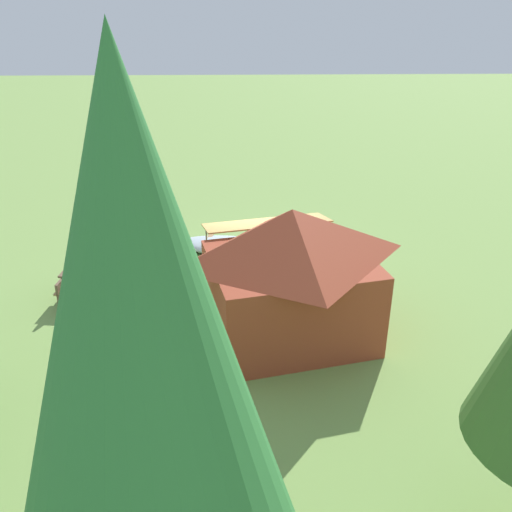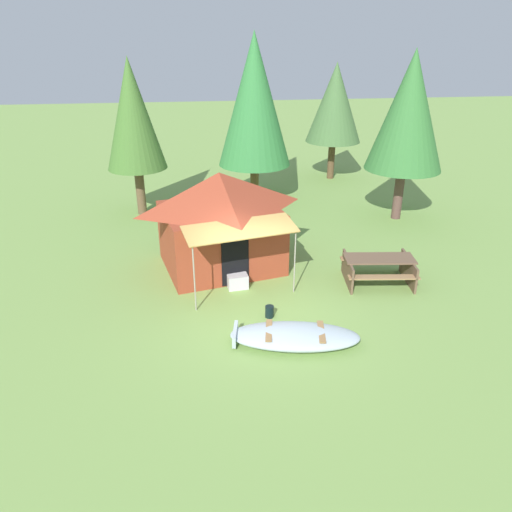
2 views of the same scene
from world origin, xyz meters
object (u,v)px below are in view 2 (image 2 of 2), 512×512
Objects in this scene: fuel_can at (269,312)px; pine_tree_side at (133,115)px; canvas_cabin_tent at (220,219)px; cooler_box at (238,281)px; pine_tree_back_left at (409,112)px; beached_rowboat at (294,336)px; picnic_table at (378,267)px; pine_tree_back_right at (335,103)px; pine_tree_far_center at (254,101)px.

pine_tree_side is (-3.64, 7.94, 3.50)m from fuel_can.
fuel_can is at bearing -72.38° from canvas_cabin_tent.
canvas_cabin_tent is 0.77× the size of pine_tree_side.
pine_tree_back_left reaches higher than cooler_box.
cooler_box is at bearing 111.54° from fuel_can.
cooler_box reaches higher than beached_rowboat.
picnic_table is 0.40× the size of pine_tree_back_right.
cooler_box is 8.67m from pine_tree_back_left.
cooler_box is at bearing 110.01° from beached_rowboat.
pine_tree_side is at bearing 113.82° from beached_rowboat.
pine_tree_back_left is at bearing 54.01° from beached_rowboat.
pine_tree_far_center reaches higher than pine_tree_back_right.
beached_rowboat is at bearing -108.69° from pine_tree_back_right.
canvas_cabin_tent is at bearing 103.05° from cooler_box.
pine_tree_back_right is at bearing 56.99° from canvas_cabin_tent.
beached_rowboat is 9.82m from pine_tree_back_left.
beached_rowboat is 10.53m from pine_tree_side.
pine_tree_back_left reaches higher than fuel_can.
cooler_box is 0.11× the size of pine_tree_back_right.
pine_tree_back_left reaches higher than canvas_cabin_tent.
beached_rowboat is at bearing -66.18° from pine_tree_side.
cooler_box is (-1.00, 2.74, 0.01)m from beached_rowboat.
beached_rowboat is at bearing -125.99° from pine_tree_back_left.
pine_tree_back_right is at bearing 62.22° from cooler_box.
pine_tree_back_left reaches higher than pine_tree_back_right.
pine_tree_side is at bearing 169.59° from pine_tree_back_left.
picnic_table is at bearing -72.57° from pine_tree_far_center.
pine_tree_side is (-4.02, 9.10, 3.46)m from beached_rowboat.
canvas_cabin_tent is 1.93m from cooler_box.
pine_tree_back_right is at bearing 24.67° from pine_tree_side.
canvas_cabin_tent is at bearing 159.09° from picnic_table.
pine_tree_back_right is at bearing 81.69° from picnic_table.
pine_tree_back_right reaches higher than fuel_can.
beached_rowboat is 0.52× the size of pine_tree_back_left.
fuel_can is at bearing -95.07° from pine_tree_far_center.
pine_tree_far_center is at bearing 87.58° from beached_rowboat.
picnic_table is 6.38m from pine_tree_back_left.
picnic_table is at bearing -98.31° from pine_tree_back_right.
pine_tree_side is at bearing 118.59° from canvas_cabin_tent.
pine_tree_far_center reaches higher than fuel_can.
fuel_can is 9.91m from pine_tree_far_center.
pine_tree_back_right reaches higher than picnic_table.
cooler_box is 8.54m from pine_tree_far_center.
picnic_table is (4.19, -1.60, -0.99)m from canvas_cabin_tent.
pine_tree_back_left is 5.68m from pine_tree_back_right.
pine_tree_side reaches higher than cooler_box.
pine_tree_far_center reaches higher than canvas_cabin_tent.
pine_tree_far_center reaches higher than picnic_table.
cooler_box is (-3.86, 0.18, -0.28)m from picnic_table.
picnic_table is at bearing -2.65° from cooler_box.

